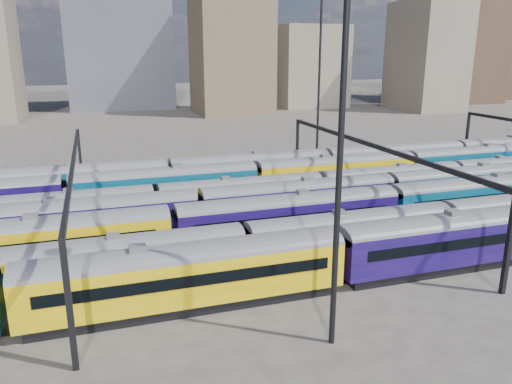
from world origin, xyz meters
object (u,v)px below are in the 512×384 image
object	(u,v)px
rake_1	(244,241)
rake_0	(463,233)
rake_2	(289,212)
mast_2	(342,116)

from	to	relation	value
rake_1	rake_0	bearing A→B (deg)	-16.09
rake_0	rake_1	size ratio (longest dim) A/B	1.38
rake_0	rake_2	size ratio (longest dim) A/B	1.46
rake_2	rake_0	bearing A→B (deg)	-41.18
rake_0	rake_2	bearing A→B (deg)	138.82
rake_2	mast_2	world-z (taller)	mast_2
rake_2	mast_2	distance (m)	20.68
rake_1	mast_2	world-z (taller)	mast_2
rake_0	rake_1	distance (m)	18.04
rake_1	rake_2	size ratio (longest dim) A/B	1.06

